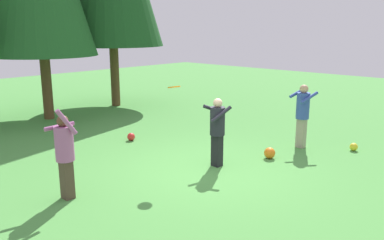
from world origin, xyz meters
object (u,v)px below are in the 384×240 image
person_catcher (217,127)px  frisbee (174,87)px  person_thrower (65,150)px  ball_orange (270,153)px  ball_red (131,137)px  ball_yellow (354,147)px  person_bystander (303,111)px

person_catcher → frisbee: frisbee is taller
person_thrower → ball_orange: person_thrower is taller
ball_red → ball_orange: 3.95m
person_thrower → person_catcher: bearing=-5.0°
person_thrower → ball_yellow: bearing=-12.4°
person_thrower → frisbee: 2.60m
person_thrower → ball_orange: bearing=-7.9°
person_bystander → frisbee: (-3.56, 1.17, 0.89)m
frisbee → ball_yellow: (4.22, -2.33, -1.79)m
frisbee → ball_yellow: size_ratio=1.55×
ball_red → ball_yellow: size_ratio=1.07×
frisbee → ball_red: size_ratio=1.45×
person_thrower → person_bystander: bearing=-4.8°
person_catcher → frisbee: 1.40m
person_catcher → person_bystander: (2.65, -0.70, 0.07)m
frisbee → ball_red: 3.31m
person_thrower → frisbee: frisbee is taller
ball_red → ball_yellow: bearing=-56.1°
person_catcher → person_bystander: bearing=-167.5°
ball_red → frisbee: bearing=-108.2°
ball_red → ball_orange: ball_orange is taller
person_bystander → ball_red: size_ratio=7.67×
person_thrower → ball_yellow: 7.21m
person_bystander → ball_red: person_bystander is taller
person_bystander → person_catcher: bearing=3.4°
person_catcher → ball_red: person_catcher is taller
frisbee → person_thrower: bearing=169.8°
person_bystander → ball_yellow: 1.61m
person_catcher → ball_orange: bearing=-177.8°
person_thrower → ball_orange: 4.89m
person_bystander → ball_orange: 1.62m
person_bystander → ball_red: bearing=-36.7°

